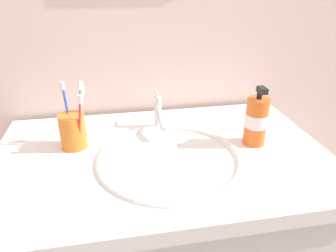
{
  "coord_description": "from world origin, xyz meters",
  "views": [
    {
      "loc": [
        -0.13,
        -0.78,
        1.34
      ],
      "look_at": [
        0.02,
        -0.01,
        0.96
      ],
      "focal_mm": 33.7,
      "sensor_mm": 36.0,
      "label": 1
    }
  ],
  "objects_px": {
    "toothbrush_cup": "(73,131)",
    "toothbrush_white": "(80,111)",
    "toothbrush_green": "(80,109)",
    "soap_dispenser": "(256,121)",
    "faucet": "(159,113)",
    "toothbrush_blue": "(67,110)",
    "toothbrush_red": "(80,119)"
  },
  "relations": [
    {
      "from": "toothbrush_white",
      "to": "toothbrush_green",
      "type": "bearing_deg",
      "value": -87.42
    },
    {
      "from": "toothbrush_white",
      "to": "toothbrush_red",
      "type": "relative_size",
      "value": 1.01
    },
    {
      "from": "faucet",
      "to": "soap_dispenser",
      "type": "distance_m",
      "value": 0.31
    },
    {
      "from": "faucet",
      "to": "toothbrush_red",
      "type": "bearing_deg",
      "value": -156.61
    },
    {
      "from": "soap_dispenser",
      "to": "faucet",
      "type": "bearing_deg",
      "value": 151.21
    },
    {
      "from": "faucet",
      "to": "toothbrush_blue",
      "type": "distance_m",
      "value": 0.29
    },
    {
      "from": "toothbrush_cup",
      "to": "soap_dispenser",
      "type": "bearing_deg",
      "value": -8.1
    },
    {
      "from": "toothbrush_cup",
      "to": "toothbrush_white",
      "type": "height_order",
      "value": "toothbrush_white"
    },
    {
      "from": "toothbrush_cup",
      "to": "toothbrush_blue",
      "type": "xyz_separation_m",
      "value": [
        -0.01,
        0.02,
        0.06
      ]
    },
    {
      "from": "toothbrush_cup",
      "to": "toothbrush_white",
      "type": "bearing_deg",
      "value": 44.34
    },
    {
      "from": "toothbrush_blue",
      "to": "toothbrush_white",
      "type": "bearing_deg",
      "value": 11.59
    },
    {
      "from": "toothbrush_green",
      "to": "soap_dispenser",
      "type": "xyz_separation_m",
      "value": [
        0.51,
        -0.1,
        -0.04
      ]
    },
    {
      "from": "faucet",
      "to": "toothbrush_cup",
      "type": "height_order",
      "value": "faucet"
    },
    {
      "from": "toothbrush_blue",
      "to": "toothbrush_green",
      "type": "distance_m",
      "value": 0.04
    },
    {
      "from": "toothbrush_blue",
      "to": "toothbrush_green",
      "type": "relative_size",
      "value": 1.02
    },
    {
      "from": "faucet",
      "to": "toothbrush_blue",
      "type": "relative_size",
      "value": 0.82
    },
    {
      "from": "toothbrush_blue",
      "to": "toothbrush_red",
      "type": "height_order",
      "value": "toothbrush_blue"
    },
    {
      "from": "toothbrush_green",
      "to": "toothbrush_red",
      "type": "bearing_deg",
      "value": -87.57
    },
    {
      "from": "faucet",
      "to": "toothbrush_red",
      "type": "height_order",
      "value": "toothbrush_red"
    },
    {
      "from": "toothbrush_cup",
      "to": "soap_dispenser",
      "type": "height_order",
      "value": "soap_dispenser"
    },
    {
      "from": "toothbrush_cup",
      "to": "toothbrush_white",
      "type": "distance_m",
      "value": 0.06
    },
    {
      "from": "toothbrush_cup",
      "to": "toothbrush_red",
      "type": "bearing_deg",
      "value": -49.04
    },
    {
      "from": "toothbrush_white",
      "to": "toothbrush_red",
      "type": "height_order",
      "value": "toothbrush_white"
    },
    {
      "from": "toothbrush_red",
      "to": "toothbrush_green",
      "type": "bearing_deg",
      "value": 92.43
    },
    {
      "from": "toothbrush_red",
      "to": "soap_dispenser",
      "type": "relative_size",
      "value": 0.94
    },
    {
      "from": "toothbrush_green",
      "to": "toothbrush_red",
      "type": "height_order",
      "value": "toothbrush_green"
    },
    {
      "from": "faucet",
      "to": "toothbrush_green",
      "type": "height_order",
      "value": "toothbrush_green"
    },
    {
      "from": "toothbrush_blue",
      "to": "toothbrush_green",
      "type": "bearing_deg",
      "value": 3.98
    },
    {
      "from": "toothbrush_white",
      "to": "toothbrush_green",
      "type": "xyz_separation_m",
      "value": [
        0.0,
        -0.0,
        0.01
      ]
    },
    {
      "from": "toothbrush_cup",
      "to": "toothbrush_white",
      "type": "xyz_separation_m",
      "value": [
        0.03,
        0.02,
        0.05
      ]
    },
    {
      "from": "faucet",
      "to": "toothbrush_white",
      "type": "height_order",
      "value": "toothbrush_white"
    },
    {
      "from": "toothbrush_cup",
      "to": "faucet",
      "type": "bearing_deg",
      "value": 15.04
    }
  ]
}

